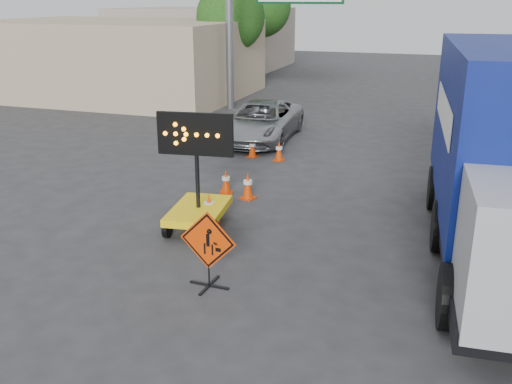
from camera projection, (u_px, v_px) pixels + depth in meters
The scene contains 14 objects.
ground at pixel (201, 312), 9.92m from camera, with size 100.00×100.00×0.00m, color #2D2D30.
storefront_left_near at pixel (117, 58), 31.47m from camera, with size 14.00×10.00×4.00m, color tan.
storefront_left_far at pixel (203, 38), 44.23m from camera, with size 12.00×10.00×4.40m, color #A7978B.
highway_gantry at pixel (271, 0), 25.70m from camera, with size 6.18×0.38×6.90m.
tree_left_near at pixel (231, 17), 30.71m from camera, with size 3.71×3.71×6.03m.
tree_left_far at pixel (260, 6), 38.03m from camera, with size 4.10×4.10×6.66m.
construction_sign at pixel (208, 247), 10.56m from camera, with size 1.14×0.81×1.52m.
arrow_board at pixel (198, 203), 13.35m from camera, with size 1.75×2.09×2.78m.
pickup_truck at pixel (261, 121), 21.66m from camera, with size 2.40×5.21×1.45m, color #A2A5A9.
cone_a at pixel (209, 209), 13.69m from camera, with size 0.50×0.50×0.77m.
cone_b at pixel (226, 181), 15.83m from camera, with size 0.45×0.45×0.69m.
cone_c at pixel (248, 186), 15.40m from camera, with size 0.45×0.45×0.74m.
cone_d at pixel (279, 151), 19.03m from camera, with size 0.41×0.41×0.67m.
cone_e at pixel (252, 147), 19.47m from camera, with size 0.40×0.40×0.65m.
Camera 1 is at (3.73, -7.92, 5.20)m, focal length 40.00 mm.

